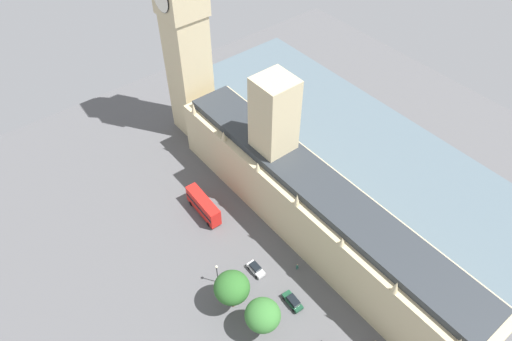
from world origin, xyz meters
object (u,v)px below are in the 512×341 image
object	(u,v)px
pedestrian_under_trees	(297,267)
plane_tree_kerbside	(263,315)
car_dark_green_opposite_hall	(293,301)
double_decker_bus_near_tower	(203,205)
parliament_building	(312,203)
plane_tree_leading	(232,288)
clock_tower	(183,17)
car_white_trailing	(256,269)
street_lamp_corner	(217,271)

from	to	relation	value
pedestrian_under_trees	plane_tree_kerbside	distance (m)	15.90
car_dark_green_opposite_hall	pedestrian_under_trees	world-z (taller)	car_dark_green_opposite_hall
double_decker_bus_near_tower	pedestrian_under_trees	size ratio (longest dim) A/B	6.93
parliament_building	double_decker_bus_near_tower	distance (m)	23.92
pedestrian_under_trees	plane_tree_leading	size ratio (longest dim) A/B	0.16
parliament_building	plane_tree_kerbside	distance (m)	25.56
clock_tower	plane_tree_leading	bearing A→B (deg)	64.08
clock_tower	plane_tree_kerbside	size ratio (longest dim) A/B	6.82
parliament_building	pedestrian_under_trees	distance (m)	13.09
clock_tower	plane_tree_leading	world-z (taller)	clock_tower
car_white_trailing	plane_tree_leading	size ratio (longest dim) A/B	0.43
car_white_trailing	plane_tree_leading	world-z (taller)	plane_tree_leading
double_decker_bus_near_tower	car_dark_green_opposite_hall	distance (m)	28.79
parliament_building	clock_tower	bearing A→B (deg)	-89.92
parliament_building	car_dark_green_opposite_hall	distance (m)	19.85
car_white_trailing	car_dark_green_opposite_hall	size ratio (longest dim) A/B	0.88
pedestrian_under_trees	plane_tree_kerbside	size ratio (longest dim) A/B	0.17
clock_tower	double_decker_bus_near_tower	size ratio (longest dim) A/B	5.68
clock_tower	pedestrian_under_trees	size ratio (longest dim) A/B	39.35
plane_tree_leading	street_lamp_corner	bearing A→B (deg)	-96.68
car_dark_green_opposite_hall	plane_tree_kerbside	xyz separation A→B (m)	(7.92, 0.68, 5.22)
pedestrian_under_trees	plane_tree_kerbside	bearing A→B (deg)	32.72
car_white_trailing	parliament_building	bearing A→B (deg)	-174.81
parliament_building	double_decker_bus_near_tower	world-z (taller)	parliament_building
double_decker_bus_near_tower	parliament_building	bearing A→B (deg)	133.07
car_white_trailing	car_dark_green_opposite_hall	bearing A→B (deg)	96.23
parliament_building	pedestrian_under_trees	bearing A→B (deg)	34.42
double_decker_bus_near_tower	pedestrian_under_trees	distance (m)	24.50
plane_tree_kerbside	plane_tree_leading	size ratio (longest dim) A/B	0.94
parliament_building	street_lamp_corner	size ratio (longest dim) A/B	13.50
clock_tower	plane_tree_leading	size ratio (longest dim) A/B	6.42
plane_tree_leading	plane_tree_kerbside	bearing A→B (deg)	98.58
car_dark_green_opposite_hall	pedestrian_under_trees	distance (m)	7.80
car_dark_green_opposite_hall	clock_tower	bearing A→B (deg)	78.90
plane_tree_leading	car_white_trailing	bearing A→B (deg)	-158.27
double_decker_bus_near_tower	plane_tree_leading	size ratio (longest dim) A/B	1.13
clock_tower	car_dark_green_opposite_hall	size ratio (longest dim) A/B	13.06
car_dark_green_opposite_hall	plane_tree_leading	world-z (taller)	plane_tree_leading
car_dark_green_opposite_hall	parliament_building	bearing A→B (deg)	41.13
street_lamp_corner	pedestrian_under_trees	bearing A→B (deg)	152.51
clock_tower	double_decker_bus_near_tower	distance (m)	41.73
double_decker_bus_near_tower	plane_tree_leading	bearing A→B (deg)	71.22
pedestrian_under_trees	plane_tree_leading	bearing A→B (deg)	3.83
parliament_building	street_lamp_corner	world-z (taller)	parliament_building
plane_tree_kerbside	street_lamp_corner	size ratio (longest dim) A/B	1.53
parliament_building	double_decker_bus_near_tower	size ratio (longest dim) A/B	7.34
car_dark_green_opposite_hall	car_white_trailing	bearing A→B (deg)	99.50
clock_tower	double_decker_bus_near_tower	bearing A→B (deg)	60.17
car_dark_green_opposite_hall	plane_tree_kerbside	size ratio (longest dim) A/B	0.52
pedestrian_under_trees	parliament_building	bearing A→B (deg)	-135.95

